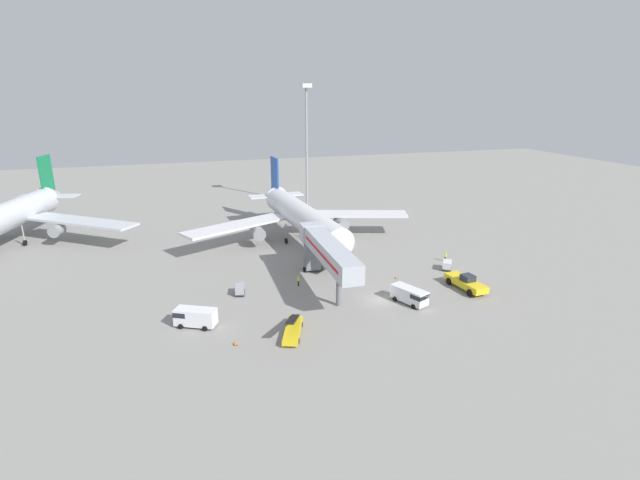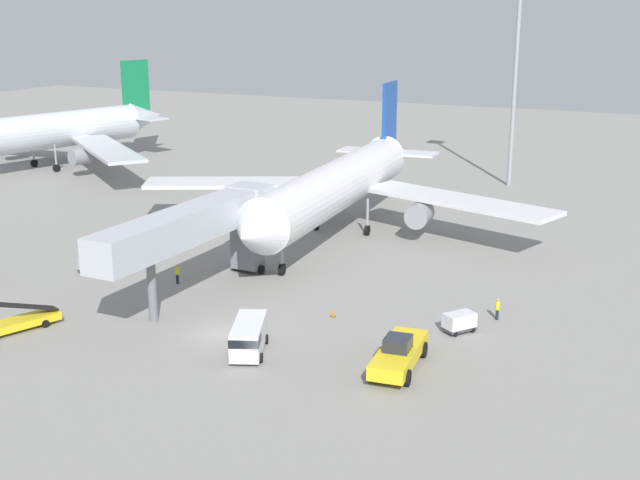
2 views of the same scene
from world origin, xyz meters
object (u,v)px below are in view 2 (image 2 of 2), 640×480
at_px(jet_bridge, 198,226).
at_px(ground_crew_worker_midground, 497,308).
at_px(safety_cone_alpha, 333,313).
at_px(apron_light_mast, 518,29).
at_px(belt_loader_truck, 13,322).
at_px(ground_crew_worker_foreground, 177,273).
at_px(baggage_cart_far_left, 459,322).
at_px(service_van_mid_center, 248,336).
at_px(airplane_background, 39,132).
at_px(pushback_tug, 399,353).
at_px(baggage_cart_outer_left, 91,263).
at_px(airplane_at_gate, 340,184).

xyz_separation_m(jet_bridge, ground_crew_worker_midground, (23.74, 5.09, -5.16)).
distance_m(safety_cone_alpha, apron_light_mast, 58.90).
distance_m(belt_loader_truck, ground_crew_worker_foreground, 15.31).
xyz_separation_m(baggage_cart_far_left, safety_cone_alpha, (-9.82, -1.02, -0.54)).
distance_m(jet_bridge, service_van_mid_center, 13.83).
bearing_deg(service_van_mid_center, airplane_background, 142.93).
relative_size(airplane_background, apron_light_mast, 1.63).
xyz_separation_m(pushback_tug, airplane_background, (-71.74, 44.39, 4.43)).
bearing_deg(baggage_cart_far_left, service_van_mid_center, -140.32).
distance_m(service_van_mid_center, ground_crew_worker_foreground, 17.10).
height_order(jet_bridge, airplane_background, airplane_background).
bearing_deg(pushback_tug, safety_cone_alpha, 138.27).
height_order(belt_loader_truck, safety_cone_alpha, belt_loader_truck).
distance_m(baggage_cart_far_left, airplane_background, 82.15).
height_order(ground_crew_worker_foreground, ground_crew_worker_midground, ground_crew_worker_foreground).
distance_m(jet_bridge, airplane_background, 64.01).
height_order(baggage_cart_far_left, safety_cone_alpha, baggage_cart_far_left).
bearing_deg(baggage_cart_far_left, baggage_cart_outer_left, 179.76).
distance_m(pushback_tug, baggage_cart_far_left, 8.35).
bearing_deg(baggage_cart_far_left, ground_crew_worker_midground, 62.23).
xyz_separation_m(belt_loader_truck, service_van_mid_center, (17.92, 3.81, 0.50)).
relative_size(jet_bridge, ground_crew_worker_foreground, 12.51).
xyz_separation_m(pushback_tug, service_van_mid_center, (-10.37, -1.98, 0.17)).
height_order(service_van_mid_center, apron_light_mast, apron_light_mast).
bearing_deg(baggage_cart_outer_left, ground_crew_worker_midground, 5.60).
xyz_separation_m(service_van_mid_center, airplane_background, (-61.37, 46.36, 4.26)).
relative_size(jet_bridge, service_van_mid_center, 3.81).
height_order(service_van_mid_center, baggage_cart_far_left, service_van_mid_center).
xyz_separation_m(jet_bridge, belt_loader_truck, (-8.33, -12.56, -5.30)).
bearing_deg(airplane_at_gate, baggage_cart_outer_left, -125.30).
bearing_deg(ground_crew_worker_midground, airplane_at_gate, 139.72).
xyz_separation_m(airplane_background, apron_light_mast, (64.94, 18.06, 14.92)).
distance_m(belt_loader_truck, baggage_cart_far_left, 33.18).
distance_m(pushback_tug, safety_cone_alpha, 10.73).
distance_m(airplane_at_gate, belt_loader_truck, 37.51).
xyz_separation_m(belt_loader_truck, baggage_cart_far_left, (30.12, 13.93, 0.05)).
bearing_deg(airplane_at_gate, belt_loader_truck, -106.99).
bearing_deg(baggage_cart_far_left, airplane_at_gate, 131.59).
height_order(baggage_cart_outer_left, ground_crew_worker_foreground, ground_crew_worker_foreground).
height_order(belt_loader_truck, ground_crew_worker_midground, belt_loader_truck).
relative_size(pushback_tug, baggage_cart_far_left, 2.85).
distance_m(belt_loader_truck, safety_cone_alpha, 24.06).
bearing_deg(baggage_cart_outer_left, ground_crew_worker_foreground, 3.31).
height_order(airplane_at_gate, baggage_cart_far_left, airplane_at_gate).
bearing_deg(safety_cone_alpha, baggage_cart_far_left, 5.95).
bearing_deg(baggage_cart_outer_left, safety_cone_alpha, -2.70).
bearing_deg(airplane_at_gate, ground_crew_worker_midground, -40.28).
height_order(jet_bridge, apron_light_mast, apron_light_mast).
bearing_deg(service_van_mid_center, baggage_cart_outer_left, 155.26).
bearing_deg(pushback_tug, airplane_at_gate, 120.27).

